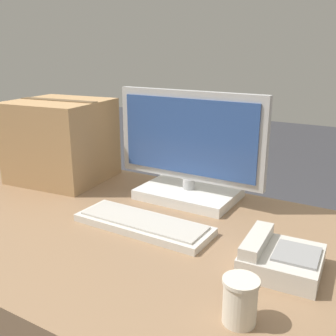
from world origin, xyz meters
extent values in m
cube|color=#8C6B4C|center=(0.00, 0.00, 0.37)|extent=(1.80, 0.90, 0.74)
cube|color=white|center=(0.21, 0.30, 0.76)|extent=(0.34, 0.24, 0.03)
cylinder|color=#B2B2B2|center=(0.21, 0.30, 0.79)|extent=(0.04, 0.04, 0.04)
cube|color=#B2B2B2|center=(0.21, 0.30, 0.97)|extent=(0.55, 0.03, 0.31)
cube|color=#2D4C8C|center=(0.21, 0.29, 0.97)|extent=(0.50, 0.01, 0.26)
cube|color=beige|center=(0.21, 0.02, 0.75)|extent=(0.43, 0.15, 0.02)
cube|color=#B7B2A8|center=(0.21, 0.02, 0.76)|extent=(0.39, 0.12, 0.01)
cube|color=beige|center=(0.63, -0.01, 0.76)|extent=(0.19, 0.19, 0.05)
cube|color=beige|center=(0.57, -0.01, 0.80)|extent=(0.06, 0.17, 0.03)
cube|color=gray|center=(0.66, -0.01, 0.79)|extent=(0.11, 0.11, 0.01)
cylinder|color=beige|center=(0.61, -0.24, 0.78)|extent=(0.07, 0.07, 0.09)
cylinder|color=beige|center=(0.61, -0.24, 0.83)|extent=(0.07, 0.07, 0.01)
cube|color=tan|center=(-0.33, 0.24, 0.90)|extent=(0.39, 0.36, 0.32)
cube|color=brown|center=(-0.33, 0.24, 1.06)|extent=(0.35, 0.08, 0.00)
camera|label=1|loc=(0.82, -0.87, 1.26)|focal=42.00mm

